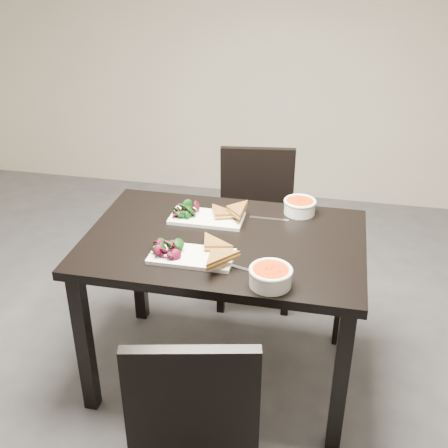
# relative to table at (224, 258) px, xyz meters

# --- Properties ---
(ground) EXTENTS (5.00, 5.00, 0.00)m
(ground) POSITION_rel_table_xyz_m (-0.08, -0.39, -0.65)
(ground) COLOR #47474C
(ground) RESTS_ON ground
(table) EXTENTS (1.20, 0.80, 0.75)m
(table) POSITION_rel_table_xyz_m (0.00, 0.00, 0.00)
(table) COLOR black
(table) RESTS_ON ground
(chair_near) EXTENTS (0.50, 0.50, 0.85)m
(chair_near) POSITION_rel_table_xyz_m (0.05, -0.72, -0.17)
(chair_near) COLOR black
(chair_near) RESTS_ON ground
(chair_far) EXTENTS (0.47, 0.47, 0.85)m
(chair_far) POSITION_rel_table_xyz_m (0.03, 0.75, -0.17)
(chair_far) COLOR black
(chair_far) RESTS_ON ground
(plate_near) EXTENTS (0.34, 0.17, 0.02)m
(plate_near) POSITION_rel_table_xyz_m (-0.09, -0.19, 0.11)
(plate_near) COLOR white
(plate_near) RESTS_ON table
(sandwich_near) EXTENTS (0.19, 0.16, 0.05)m
(sandwich_near) POSITION_rel_table_xyz_m (-0.03, -0.17, 0.14)
(sandwich_near) COLOR #9D6120
(sandwich_near) RESTS_ON plate_near
(salad_near) EXTENTS (0.11, 0.10, 0.05)m
(salad_near) POSITION_rel_table_xyz_m (-0.19, -0.19, 0.14)
(salad_near) COLOR black
(salad_near) RESTS_ON plate_near
(soup_bowl_near) EXTENTS (0.16, 0.16, 0.07)m
(soup_bowl_near) POSITION_rel_table_xyz_m (0.24, -0.31, 0.14)
(soup_bowl_near) COLOR white
(soup_bowl_near) RESTS_ON table
(cutlery_near) EXTENTS (0.18, 0.06, 0.00)m
(cutlery_near) POSITION_rel_table_xyz_m (0.12, -0.22, 0.10)
(cutlery_near) COLOR silver
(cutlery_near) RESTS_ON table
(plate_far) EXTENTS (0.33, 0.17, 0.02)m
(plate_far) POSITION_rel_table_xyz_m (-0.11, 0.15, 0.11)
(plate_far) COLOR white
(plate_far) RESTS_ON table
(sandwich_far) EXTENTS (0.20, 0.17, 0.05)m
(sandwich_far) POSITION_rel_table_xyz_m (-0.05, 0.14, 0.14)
(sandwich_far) COLOR #9D6120
(sandwich_far) RESTS_ON plate_far
(salad_far) EXTENTS (0.10, 0.09, 0.05)m
(salad_far) POSITION_rel_table_xyz_m (-0.21, 0.15, 0.14)
(salad_far) COLOR black
(salad_far) RESTS_ON plate_far
(soup_bowl_far) EXTENTS (0.15, 0.15, 0.07)m
(soup_bowl_far) POSITION_rel_table_xyz_m (0.30, 0.31, 0.14)
(soup_bowl_far) COLOR white
(soup_bowl_far) RESTS_ON table
(cutlery_far) EXTENTS (0.18, 0.02, 0.00)m
(cutlery_far) POSITION_rel_table_xyz_m (0.16, 0.22, 0.10)
(cutlery_far) COLOR silver
(cutlery_far) RESTS_ON table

